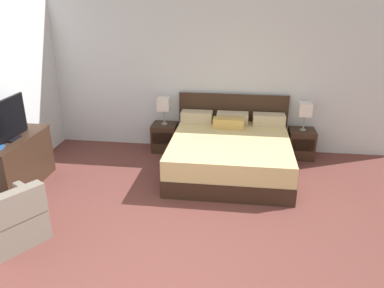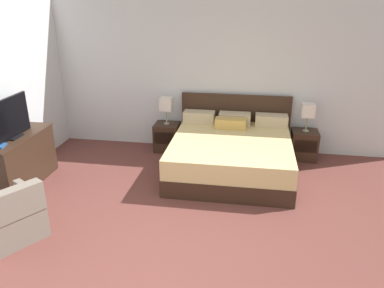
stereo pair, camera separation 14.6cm
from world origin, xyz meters
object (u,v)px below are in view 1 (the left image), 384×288
at_px(table_lamp_left, 164,105).
at_px(bed, 230,153).
at_px(nightstand_left, 165,137).
at_px(dresser, 18,162).
at_px(armchair_by_window, 10,221).
at_px(tv, 8,120).
at_px(nightstand_right, 301,144).
at_px(table_lamp_right, 305,110).

bearing_deg(table_lamp_left, bed, -30.50).
height_order(nightstand_left, dresser, dresser).
bearing_deg(dresser, armchair_by_window, -63.22).
height_order(dresser, tv, tv).
height_order(nightstand_right, tv, tv).
xyz_separation_m(table_lamp_left, armchair_by_window, (-1.25, -3.10, -0.63)).
xyz_separation_m(bed, table_lamp_left, (-1.28, 0.75, 0.58)).
distance_m(nightstand_left, dresser, 2.62).
bearing_deg(nightstand_right, table_lamp_right, 90.00).
height_order(nightstand_left, table_lamp_left, table_lamp_left).
height_order(bed, nightstand_right, bed).
bearing_deg(table_lamp_right, bed, -149.52).
bearing_deg(tv, table_lamp_right, 22.21).
bearing_deg(armchair_by_window, table_lamp_left, 67.96).
distance_m(nightstand_right, tv, 4.91).
distance_m(table_lamp_right, tv, 4.84).
distance_m(dresser, tv, 0.70).
distance_m(tv, armchair_by_window, 1.66).
relative_size(bed, armchair_by_window, 2.21).
xyz_separation_m(table_lamp_right, armchair_by_window, (-3.81, -3.10, -0.63)).
distance_m(bed, dresser, 3.36).
relative_size(table_lamp_left, tv, 0.59).
bearing_deg(dresser, bed, 17.62).
height_order(nightstand_left, nightstand_right, same).
relative_size(nightstand_right, table_lamp_left, 1.04).
distance_m(table_lamp_right, dresser, 4.84).
height_order(table_lamp_right, tv, tv).
height_order(table_lamp_right, dresser, table_lamp_right).
bearing_deg(nightstand_right, dresser, -158.46).
bearing_deg(table_lamp_left, dresser, -137.39).
distance_m(nightstand_right, table_lamp_right, 0.65).
relative_size(nightstand_right, tv, 0.62).
bearing_deg(table_lamp_right, tv, -157.79).
bearing_deg(tv, armchair_by_window, -62.24).
xyz_separation_m(nightstand_left, nightstand_right, (2.56, 0.00, 0.00)).
relative_size(nightstand_left, table_lamp_left, 1.04).
xyz_separation_m(nightstand_right, table_lamp_right, (-0.00, 0.00, 0.65)).
distance_m(nightstand_left, table_lamp_left, 0.65).
xyz_separation_m(table_lamp_left, dresser, (-1.92, -1.77, -0.49)).
relative_size(table_lamp_left, armchair_by_window, 0.54).
xyz_separation_m(bed, table_lamp_right, (1.28, 0.75, 0.58)).
relative_size(table_lamp_right, armchair_by_window, 0.54).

